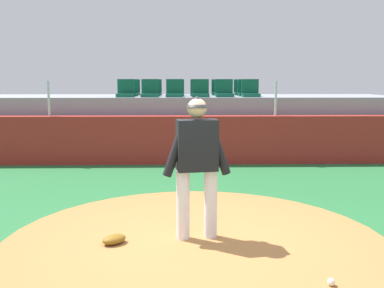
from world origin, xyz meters
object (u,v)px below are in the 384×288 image
stadium_chair_2 (175,91)px  stadium_chair_5 (251,91)px  stadium_chair_12 (132,90)px  stadium_chair_14 (176,90)px  stadium_chair_4 (225,91)px  stadium_chair_9 (198,91)px  stadium_chair_0 (126,91)px  pitcher (197,157)px  stadium_chair_13 (154,90)px  stadium_chair_7 (152,91)px  stadium_chair_1 (150,91)px  stadium_chair_16 (219,90)px  stadium_chair_17 (242,90)px  stadium_chair_8 (176,91)px  baseball (331,282)px  stadium_chair_3 (200,91)px  stadium_chair_6 (129,91)px  stadium_chair_10 (223,91)px  stadium_chair_15 (199,90)px  stadium_chair_11 (246,91)px  fielding_glove (114,239)px

stadium_chair_2 → stadium_chair_5: bearing=-179.0°
stadium_chair_12 → stadium_chair_14: (1.39, -0.03, 0.00)m
stadium_chair_4 → stadium_chair_9: bearing=-50.4°
stadium_chair_0 → stadium_chair_5: (3.51, 0.04, 0.00)m
pitcher → stadium_chair_13: 8.60m
stadium_chair_4 → stadium_chair_7: (-2.10, 0.85, 0.00)m
stadium_chair_1 → stadium_chair_7: 0.87m
pitcher → stadium_chair_7: stadium_chair_7 is taller
pitcher → stadium_chair_13: size_ratio=3.56×
stadium_chair_14 → stadium_chair_16: bearing=-179.4°
stadium_chair_17 → stadium_chair_9: bearing=31.1°
stadium_chair_7 → stadium_chair_8: 0.72m
pitcher → stadium_chair_8: (-0.37, 7.66, 0.64)m
stadium_chair_0 → baseball: bearing=110.3°
stadium_chair_5 → stadium_chair_14: same height
stadium_chair_2 → stadium_chair_4: 1.40m
stadium_chair_9 → stadium_chair_17: (1.42, 0.86, 0.00)m
stadium_chair_2 → stadium_chair_5: (2.14, 0.04, 0.00)m
stadium_chair_3 → stadium_chair_6: same height
stadium_chair_14 → stadium_chair_0: bearing=51.4°
stadium_chair_2 → stadium_chair_10: bearing=-149.2°
stadium_chair_0 → stadium_chair_6: (-0.00, 0.85, 0.00)m
stadium_chair_0 → stadium_chair_12: bearing=-89.2°
stadium_chair_5 → stadium_chair_17: 1.69m
stadium_chair_7 → stadium_chair_12: bearing=-51.1°
stadium_chair_15 → stadium_chair_16: size_ratio=1.00×
stadium_chair_14 → baseball: bearing=99.5°
stadium_chair_11 → stadium_chair_12: same height
stadium_chair_3 → stadium_chair_4: 0.68m
stadium_chair_1 → stadium_chair_16: size_ratio=1.00×
stadium_chair_0 → stadium_chair_17: same height
pitcher → stadium_chair_4: 6.95m
stadium_chair_3 → stadium_chair_17: (1.40, 1.74, 0.00)m
stadium_chair_2 → stadium_chair_15: 1.85m
stadium_chair_9 → stadium_chair_4: bearing=129.6°
stadium_chair_11 → stadium_chair_2: bearing=21.5°
stadium_chair_16 → stadium_chair_17: size_ratio=1.00×
stadium_chair_4 → stadium_chair_15: same height
baseball → stadium_chair_17: stadium_chair_17 is taller
baseball → stadium_chair_3: (-0.92, 8.11, 1.64)m
stadium_chair_7 → stadium_chair_10: bearing=179.7°
stadium_chair_0 → stadium_chair_14: size_ratio=1.00×
stadium_chair_1 → stadium_chair_15: (1.43, 1.70, 0.00)m
pitcher → baseball: size_ratio=24.03×
stadium_chair_8 → stadium_chair_2: bearing=88.1°
stadium_chair_3 → stadium_chair_15: same height
stadium_chair_2 → stadium_chair_0: bearing=0.2°
stadium_chair_2 → stadium_chair_5: size_ratio=1.00×
stadium_chair_1 → pitcher: bearing=99.0°
fielding_glove → stadium_chair_9: 8.15m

